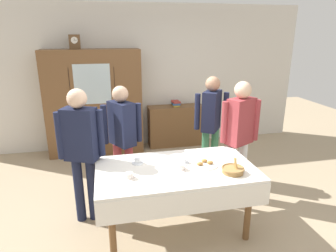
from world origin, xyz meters
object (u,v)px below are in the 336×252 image
object	(u,v)px
spoon_far_left	(222,158)
person_behind_table_left	(122,132)
mantel_clock	(75,42)
bookshelf_low	(176,126)
book_stack	(176,103)
tea_cup_front_edge	(138,161)
spoon_center	(222,152)
spoon_mid_right	(163,181)
pastry_plate	(205,164)
bread_basket	(233,170)
person_near_right_end	(211,119)
tea_cup_back_edge	(184,161)
person_behind_table_right	(240,130)
wall_cabinet	(94,103)
dining_table	(177,178)
tea_cup_far_left	(129,176)
person_by_cabinet	(81,144)
tea_cup_near_left	(181,167)

from	to	relation	value
spoon_far_left	person_behind_table_left	distance (m)	1.33
mantel_clock	bookshelf_low	bearing A→B (deg)	1.64
book_stack	tea_cup_front_edge	bearing A→B (deg)	-113.14
spoon_center	spoon_mid_right	world-z (taller)	same
pastry_plate	bread_basket	bearing A→B (deg)	-46.13
book_stack	mantel_clock	bearing A→B (deg)	-178.36
bread_basket	person_near_right_end	xyz separation A→B (m)	(0.26, 1.36, 0.15)
tea_cup_back_edge	person_behind_table_right	distance (m)	0.96
wall_cabinet	bread_basket	world-z (taller)	wall_cabinet
bread_basket	spoon_mid_right	bearing A→B (deg)	-177.31
spoon_mid_right	wall_cabinet	bearing A→B (deg)	103.93
tea_cup_front_edge	spoon_center	size ratio (longest dim) A/B	1.09
person_behind_table_right	tea_cup_front_edge	bearing A→B (deg)	-167.58
bookshelf_low	dining_table	bearing A→B (deg)	-103.61
pastry_plate	spoon_far_left	distance (m)	0.29
tea_cup_far_left	bread_basket	distance (m)	1.07
wall_cabinet	person_by_cabinet	size ratio (longest dim) A/B	1.19
wall_cabinet	spoon_center	distance (m)	2.75
pastry_plate	person_by_cabinet	distance (m)	1.40
book_stack	person_behind_table_left	world-z (taller)	person_behind_table_left
spoon_mid_right	person_behind_table_left	bearing A→B (deg)	105.50
person_by_cabinet	person_behind_table_left	bearing A→B (deg)	43.20
tea_cup_back_edge	spoon_far_left	bearing A→B (deg)	3.97
dining_table	pastry_plate	distance (m)	0.35
person_by_cabinet	wall_cabinet	bearing A→B (deg)	87.41
book_stack	person_by_cabinet	world-z (taller)	person_by_cabinet
bread_basket	pastry_plate	xyz separation A→B (m)	(-0.22, 0.23, -0.02)
bookshelf_low	bread_basket	size ratio (longest dim) A/B	4.52
person_by_cabinet	person_near_right_end	distance (m)	1.95
tea_cup_back_edge	person_near_right_end	bearing A→B (deg)	55.58
tea_cup_far_left	person_behind_table_left	distance (m)	1.01
spoon_mid_right	person_by_cabinet	bearing A→B (deg)	139.39
tea_cup_far_left	pastry_plate	size ratio (longest dim) A/B	0.46
tea_cup_back_edge	person_behind_table_left	bearing A→B (deg)	129.56
dining_table	person_behind_table_right	size ratio (longest dim) A/B	1.07
tea_cup_near_left	bread_basket	world-z (taller)	bread_basket
spoon_far_left	person_by_cabinet	size ratio (longest dim) A/B	0.07
mantel_clock	tea_cup_near_left	bearing A→B (deg)	-65.48
bookshelf_low	person_behind_table_left	bearing A→B (deg)	-123.49
wall_cabinet	tea_cup_back_edge	bearing A→B (deg)	-67.52
tea_cup_far_left	tea_cup_front_edge	distance (m)	0.36
pastry_plate	person_behind_table_right	xyz separation A→B (m)	(0.64, 0.50, 0.19)
person_by_cabinet	tea_cup_front_edge	bearing A→B (deg)	-19.21
tea_cup_near_left	person_near_right_end	size ratio (longest dim) A/B	0.08
mantel_clock	spoon_mid_right	xyz separation A→B (m)	(0.95, -2.83, -1.25)
book_stack	person_behind_table_left	xyz separation A→B (m)	(-1.15, -1.74, 0.07)
spoon_mid_right	person_behind_table_right	size ratio (longest dim) A/B	0.07
person_behind_table_right	person_by_cabinet	size ratio (longest dim) A/B	1.00
wall_cabinet	mantel_clock	bearing A→B (deg)	-179.85
person_behind_table_right	spoon_mid_right	bearing A→B (deg)	-146.49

